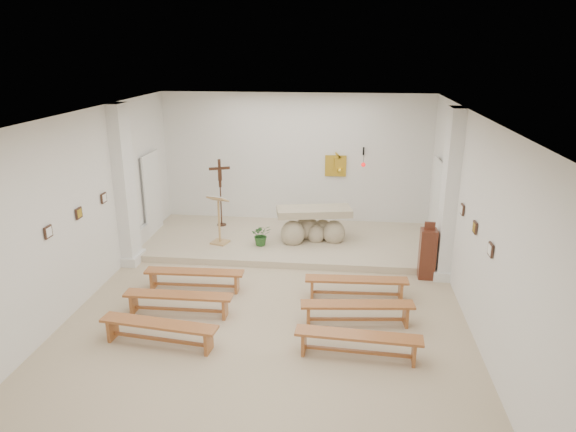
# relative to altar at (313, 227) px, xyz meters

# --- Properties ---
(ground) EXTENTS (7.00, 10.00, 0.00)m
(ground) POSITION_rel_altar_xyz_m (-0.58, -3.40, -0.50)
(ground) COLOR #C3AB8C
(ground) RESTS_ON ground
(wall_left) EXTENTS (0.02, 10.00, 3.50)m
(wall_left) POSITION_rel_altar_xyz_m (-4.07, -3.40, 1.25)
(wall_left) COLOR white
(wall_left) RESTS_ON ground
(wall_right) EXTENTS (0.02, 10.00, 3.50)m
(wall_right) POSITION_rel_altar_xyz_m (2.91, -3.40, 1.25)
(wall_right) COLOR white
(wall_right) RESTS_ON ground
(wall_back) EXTENTS (7.00, 0.02, 3.50)m
(wall_back) POSITION_rel_altar_xyz_m (-0.58, 1.59, 1.25)
(wall_back) COLOR white
(wall_back) RESTS_ON ground
(ceiling) EXTENTS (7.00, 10.00, 0.02)m
(ceiling) POSITION_rel_altar_xyz_m (-0.58, -3.40, 2.99)
(ceiling) COLOR silver
(ceiling) RESTS_ON wall_back
(sanctuary_platform) EXTENTS (6.98, 3.00, 0.15)m
(sanctuary_platform) POSITION_rel_altar_xyz_m (-0.58, 0.10, -0.42)
(sanctuary_platform) COLOR #BEB192
(sanctuary_platform) RESTS_ON ground
(pilaster_left) EXTENTS (0.26, 0.55, 3.50)m
(pilaster_left) POSITION_rel_altar_xyz_m (-3.95, -1.40, 1.25)
(pilaster_left) COLOR white
(pilaster_left) RESTS_ON ground
(pilaster_right) EXTENTS (0.26, 0.55, 3.50)m
(pilaster_right) POSITION_rel_altar_xyz_m (2.79, -1.40, 1.25)
(pilaster_right) COLOR white
(pilaster_right) RESTS_ON ground
(gold_wall_relief) EXTENTS (0.55, 0.04, 0.55)m
(gold_wall_relief) POSITION_rel_altar_xyz_m (0.47, 1.56, 1.15)
(gold_wall_relief) COLOR gold
(gold_wall_relief) RESTS_ON wall_back
(sanctuary_lamp) EXTENTS (0.11, 0.36, 0.44)m
(sanctuary_lamp) POSITION_rel_altar_xyz_m (1.17, 1.31, 1.31)
(sanctuary_lamp) COLOR black
(sanctuary_lamp) RESTS_ON wall_back
(station_frame_left_front) EXTENTS (0.03, 0.20, 0.20)m
(station_frame_left_front) POSITION_rel_altar_xyz_m (-4.05, -4.20, 1.22)
(station_frame_left_front) COLOR #3A2419
(station_frame_left_front) RESTS_ON wall_left
(station_frame_left_mid) EXTENTS (0.03, 0.20, 0.20)m
(station_frame_left_mid) POSITION_rel_altar_xyz_m (-4.05, -3.20, 1.22)
(station_frame_left_mid) COLOR #3A2419
(station_frame_left_mid) RESTS_ON wall_left
(station_frame_left_rear) EXTENTS (0.03, 0.20, 0.20)m
(station_frame_left_rear) POSITION_rel_altar_xyz_m (-4.05, -2.20, 1.22)
(station_frame_left_rear) COLOR #3A2419
(station_frame_left_rear) RESTS_ON wall_left
(station_frame_right_front) EXTENTS (0.03, 0.20, 0.20)m
(station_frame_right_front) POSITION_rel_altar_xyz_m (2.89, -4.20, 1.22)
(station_frame_right_front) COLOR #3A2419
(station_frame_right_front) RESTS_ON wall_right
(station_frame_right_mid) EXTENTS (0.03, 0.20, 0.20)m
(station_frame_right_mid) POSITION_rel_altar_xyz_m (2.89, -3.20, 1.22)
(station_frame_right_mid) COLOR #3A2419
(station_frame_right_mid) RESTS_ON wall_right
(station_frame_right_rear) EXTENTS (0.03, 0.20, 0.20)m
(station_frame_right_rear) POSITION_rel_altar_xyz_m (2.89, -2.20, 1.22)
(station_frame_right_rear) COLOR #3A2419
(station_frame_right_rear) RESTS_ON wall_right
(radiator_left) EXTENTS (0.10, 0.85, 0.52)m
(radiator_left) POSITION_rel_altar_xyz_m (-4.01, -0.70, -0.23)
(radiator_left) COLOR silver
(radiator_left) RESTS_ON ground
(radiator_right) EXTENTS (0.10, 0.85, 0.52)m
(radiator_right) POSITION_rel_altar_xyz_m (2.85, -0.70, -0.23)
(radiator_right) COLOR silver
(radiator_right) RESTS_ON ground
(altar) EXTENTS (1.84, 1.00, 0.90)m
(altar) POSITION_rel_altar_xyz_m (0.00, 0.00, 0.00)
(altar) COLOR tan
(altar) RESTS_ON sanctuary_platform
(lectern) EXTENTS (0.51, 0.46, 1.21)m
(lectern) POSITION_rel_altar_xyz_m (-2.18, -0.43, 0.25)
(lectern) COLOR tan
(lectern) RESTS_ON sanctuary_platform
(crucifix_stand) EXTENTS (0.51, 0.24, 1.75)m
(crucifix_stand) POSITION_rel_altar_xyz_m (-2.44, 0.86, 0.67)
(crucifix_stand) COLOR #3D2013
(crucifix_stand) RESTS_ON sanctuary_platform
(potted_plant) EXTENTS (0.54, 0.50, 0.51)m
(potted_plant) POSITION_rel_altar_xyz_m (-1.18, -0.43, -0.09)
(potted_plant) COLOR #285923
(potted_plant) RESTS_ON sanctuary_platform
(donation_pedestal) EXTENTS (0.34, 0.34, 1.22)m
(donation_pedestal) POSITION_rel_altar_xyz_m (2.46, -1.50, 0.04)
(donation_pedestal) COLOR #5E2A1A
(donation_pedestal) RESTS_ON ground
(bench_left_front) EXTENTS (1.95, 0.37, 0.41)m
(bench_left_front) POSITION_rel_altar_xyz_m (-2.16, -2.60, -0.19)
(bench_left_front) COLOR #AE6832
(bench_left_front) RESTS_ON ground
(bench_right_front) EXTENTS (1.95, 0.40, 0.41)m
(bench_right_front) POSITION_rel_altar_xyz_m (1.00, -2.60, -0.19)
(bench_right_front) COLOR #AE6832
(bench_right_front) RESTS_ON ground
(bench_left_second) EXTENTS (1.94, 0.33, 0.41)m
(bench_left_second) POSITION_rel_altar_xyz_m (-2.16, -3.60, -0.19)
(bench_left_second) COLOR #AE6832
(bench_left_second) RESTS_ON ground
(bench_right_second) EXTENTS (1.96, 0.51, 0.41)m
(bench_right_second) POSITION_rel_altar_xyz_m (1.00, -3.60, -0.19)
(bench_right_second) COLOR #AE6832
(bench_right_second) RESTS_ON ground
(bench_left_third) EXTENTS (1.97, 0.54, 0.41)m
(bench_left_third) POSITION_rel_altar_xyz_m (-2.16, -4.60, -0.19)
(bench_left_third) COLOR #AE6832
(bench_left_third) RESTS_ON ground
(bench_right_third) EXTENTS (1.96, 0.42, 0.41)m
(bench_right_third) POSITION_rel_altar_xyz_m (1.00, -4.60, -0.19)
(bench_right_third) COLOR #AE6832
(bench_right_third) RESTS_ON ground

